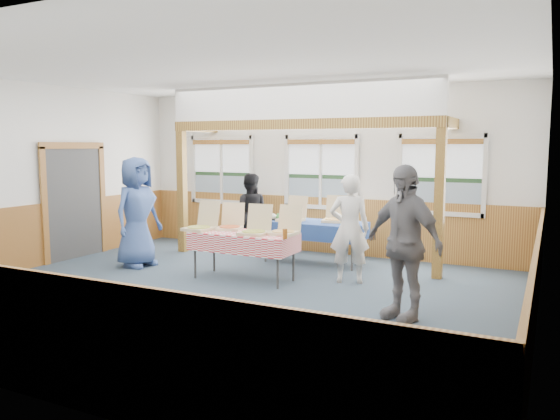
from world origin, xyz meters
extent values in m
plane|color=#2B3B46|center=(0.00, 0.00, 0.00)|extent=(8.00, 8.00, 0.00)
plane|color=white|center=(0.00, 0.00, 3.20)|extent=(8.00, 8.00, 0.00)
plane|color=silver|center=(0.00, 3.50, 1.60)|extent=(8.00, 0.00, 8.00)
plane|color=silver|center=(0.00, -3.50, 1.60)|extent=(8.00, 0.00, 8.00)
plane|color=silver|center=(-4.00, 0.00, 1.60)|extent=(0.00, 8.00, 8.00)
plane|color=silver|center=(4.00, 0.00, 1.60)|extent=(0.00, 8.00, 8.00)
cube|color=brown|center=(0.00, 3.48, 0.55)|extent=(7.98, 0.05, 1.10)
cube|color=brown|center=(0.00, -3.48, 0.55)|extent=(7.98, 0.05, 1.10)
cube|color=brown|center=(-3.98, 0.00, 0.55)|extent=(0.05, 6.98, 1.10)
cube|color=brown|center=(3.98, 0.00, 0.55)|extent=(0.05, 6.98, 1.10)
cube|color=#353535|center=(-3.96, 0.90, 1.05)|extent=(0.06, 1.30, 2.10)
cube|color=silver|center=(-2.30, 3.44, 0.91)|extent=(1.52, 0.05, 0.08)
cube|color=silver|center=(-2.30, 3.44, 2.29)|extent=(1.52, 0.05, 0.08)
cube|color=silver|center=(-3.04, 3.44, 1.60)|extent=(0.08, 0.05, 1.46)
cube|color=silver|center=(-1.56, 3.44, 1.60)|extent=(0.08, 0.05, 1.46)
cube|color=silver|center=(-2.30, 3.44, 1.60)|extent=(0.05, 0.05, 1.30)
cube|color=slate|center=(-2.30, 3.48, 1.21)|extent=(1.40, 0.02, 0.52)
cube|color=#1C381D|center=(-2.30, 3.48, 1.51)|extent=(1.40, 0.02, 0.08)
cube|color=silver|center=(-2.30, 3.48, 1.90)|extent=(1.40, 0.02, 0.70)
cube|color=brown|center=(-2.30, 3.42, 2.19)|extent=(1.40, 0.07, 0.10)
cube|color=silver|center=(0.00, 3.44, 0.91)|extent=(1.52, 0.05, 0.08)
cube|color=silver|center=(0.00, 3.44, 2.29)|extent=(1.52, 0.05, 0.08)
cube|color=silver|center=(-0.74, 3.44, 1.60)|extent=(0.08, 0.05, 1.46)
cube|color=silver|center=(0.74, 3.44, 1.60)|extent=(0.08, 0.05, 1.46)
cube|color=silver|center=(0.00, 3.44, 1.60)|extent=(0.05, 0.05, 1.30)
cube|color=slate|center=(0.00, 3.48, 1.21)|extent=(1.40, 0.02, 0.52)
cube|color=#1C381D|center=(0.00, 3.48, 1.51)|extent=(1.40, 0.02, 0.08)
cube|color=silver|center=(0.00, 3.48, 1.90)|extent=(1.40, 0.02, 0.70)
cube|color=brown|center=(0.00, 3.42, 2.19)|extent=(1.40, 0.07, 0.10)
cube|color=silver|center=(2.30, 3.44, 0.91)|extent=(1.52, 0.05, 0.08)
cube|color=silver|center=(2.30, 3.44, 2.29)|extent=(1.52, 0.05, 0.08)
cube|color=silver|center=(1.56, 3.44, 1.60)|extent=(0.08, 0.05, 1.46)
cube|color=silver|center=(3.04, 3.44, 1.60)|extent=(0.08, 0.05, 1.46)
cube|color=silver|center=(2.30, 3.44, 1.60)|extent=(0.05, 0.05, 1.30)
cube|color=slate|center=(2.30, 3.48, 1.21)|extent=(1.40, 0.02, 0.52)
cube|color=#1C381D|center=(2.30, 3.48, 1.51)|extent=(1.40, 0.02, 0.08)
cube|color=silver|center=(2.30, 3.48, 1.90)|extent=(1.40, 0.02, 0.70)
cube|color=brown|center=(2.30, 3.42, 2.19)|extent=(1.40, 0.07, 0.10)
cube|color=#583313|center=(-2.50, 2.30, 1.20)|extent=(0.15, 0.15, 2.40)
cube|color=#583313|center=(2.50, 2.30, 1.20)|extent=(0.15, 0.15, 2.40)
cube|color=#583313|center=(0.00, 2.30, 2.49)|extent=(5.15, 0.18, 0.18)
cylinder|color=#353535|center=(-0.55, 2.17, 0.36)|extent=(0.04, 0.04, 0.73)
cylinder|color=#353535|center=(-0.55, 2.79, 0.36)|extent=(0.04, 0.04, 0.73)
cylinder|color=#353535|center=(1.11, 2.17, 0.36)|extent=(0.04, 0.04, 0.73)
cylinder|color=#353535|center=(1.11, 2.79, 0.36)|extent=(0.04, 0.04, 0.73)
cube|color=#353535|center=(0.28, 2.48, 0.73)|extent=(1.93, 1.40, 0.03)
cube|color=navy|center=(0.28, 2.48, 0.75)|extent=(2.01, 1.48, 0.01)
cube|color=navy|center=(0.28, 2.08, 0.61)|extent=(1.69, 0.75, 0.28)
cube|color=navy|center=(0.28, 2.88, 0.61)|extent=(1.69, 0.75, 0.28)
cylinder|color=#353535|center=(-0.97, 0.56, 0.36)|extent=(0.04, 0.04, 0.73)
cylinder|color=#353535|center=(-0.97, 1.11, 0.36)|extent=(0.04, 0.04, 0.73)
cylinder|color=#353535|center=(0.51, 0.56, 0.36)|extent=(0.04, 0.04, 0.73)
cylinder|color=#353535|center=(0.51, 1.11, 0.36)|extent=(0.04, 0.04, 0.73)
cube|color=#353535|center=(-0.23, 0.83, 0.73)|extent=(1.69, 0.90, 0.03)
cube|color=#B4121D|center=(-0.23, 0.83, 0.75)|extent=(1.76, 0.97, 0.01)
cube|color=#B4121D|center=(-0.23, 0.47, 0.61)|extent=(1.65, 0.26, 0.28)
cube|color=#B4121D|center=(-0.23, 1.20, 0.61)|extent=(1.65, 0.26, 0.28)
cube|color=tan|center=(-0.12, 2.33, 0.78)|extent=(0.44, 0.44, 0.05)
cylinder|color=orange|center=(-0.12, 2.33, 0.81)|extent=(0.38, 0.38, 0.01)
cube|color=tan|center=(-0.10, 2.57, 1.00)|extent=(0.41, 0.13, 0.40)
cube|color=tan|center=(0.63, 2.60, 0.78)|extent=(0.48, 0.48, 0.05)
cylinder|color=#E3BB69|center=(0.63, 2.60, 0.81)|extent=(0.42, 0.42, 0.01)
cube|color=tan|center=(0.58, 2.85, 1.01)|extent=(0.43, 0.17, 0.41)
cube|color=tan|center=(-0.98, 0.69, 0.78)|extent=(0.46, 0.46, 0.05)
cylinder|color=gold|center=(-0.98, 0.69, 0.81)|extent=(0.40, 0.40, 0.01)
cube|color=tan|center=(-0.96, 0.95, 1.01)|extent=(0.43, 0.14, 0.42)
cube|color=tan|center=(-0.58, 0.98, 0.78)|extent=(0.47, 0.47, 0.04)
cylinder|color=orange|center=(-0.58, 0.98, 0.81)|extent=(0.41, 0.41, 0.01)
cube|color=tan|center=(-0.65, 1.20, 0.99)|extent=(0.39, 0.20, 0.37)
cube|color=tan|center=(0.02, 0.71, 0.78)|extent=(0.45, 0.45, 0.05)
cylinder|color=gold|center=(0.02, 0.71, 0.81)|extent=(0.39, 0.39, 0.01)
cube|color=tan|center=(-0.01, 0.96, 1.00)|extent=(0.42, 0.14, 0.40)
cube|color=tan|center=(0.42, 0.93, 0.78)|extent=(0.41, 0.41, 0.04)
cylinder|color=#E3BB69|center=(0.42, 0.93, 0.81)|extent=(0.36, 0.36, 0.01)
cube|color=tan|center=(0.42, 1.17, 1.00)|extent=(0.40, 0.10, 0.39)
cylinder|color=black|center=(-0.47, 2.48, 0.77)|extent=(0.43, 0.43, 0.03)
cylinder|color=silver|center=(-0.47, 2.48, 0.80)|extent=(0.10, 0.10, 0.04)
sphere|color=#2C702A|center=(-0.35, 2.48, 0.80)|extent=(0.10, 0.10, 0.10)
sphere|color=#B5B8A6|center=(-0.40, 2.57, 0.80)|extent=(0.10, 0.10, 0.10)
sphere|color=#2C702A|center=(-0.50, 2.59, 0.80)|extent=(0.10, 0.10, 0.10)
sphere|color=#B5B8A6|center=(-0.58, 2.53, 0.80)|extent=(0.10, 0.10, 0.10)
sphere|color=#2C702A|center=(-0.58, 2.43, 0.80)|extent=(0.10, 0.10, 0.10)
sphere|color=#B5B8A6|center=(-0.50, 2.36, 0.80)|extent=(0.10, 0.10, 0.10)
sphere|color=#2C702A|center=(-0.40, 2.39, 0.80)|extent=(0.10, 0.10, 0.10)
cylinder|color=brown|center=(0.62, 0.58, 0.83)|extent=(0.07, 0.07, 0.15)
imported|color=silver|center=(1.32, 1.41, 0.84)|extent=(0.72, 0.59, 1.69)
imported|color=black|center=(-1.27, 2.85, 0.79)|extent=(0.94, 0.85, 1.57)
imported|color=#375089|center=(-2.39, 0.84, 0.96)|extent=(0.69, 0.99, 1.92)
imported|color=slate|center=(2.50, -0.01, 0.95)|extent=(1.20, 0.92, 1.90)
camera|label=1|loc=(4.08, -6.50, 2.12)|focal=35.00mm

